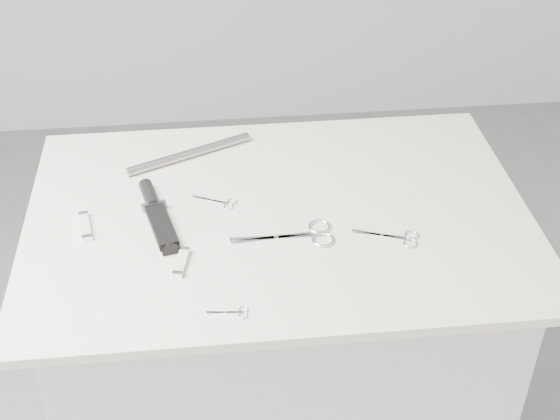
{
  "coord_description": "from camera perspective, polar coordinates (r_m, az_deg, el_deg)",
  "views": [
    {
      "loc": [
        -0.13,
        -1.24,
        1.84
      ],
      "look_at": [
        0.0,
        0.01,
        0.92
      ],
      "focal_mm": 50.0,
      "sensor_mm": 36.0,
      "label": 1
    }
  ],
  "objects": [
    {
      "name": "pocket_knife_a",
      "position": [
        1.55,
        -14.05,
        -1.17
      ],
      "size": [
        0.03,
        0.09,
        0.01
      ],
      "rotation": [
        0.0,
        0.0,
        1.76
      ],
      "color": "beige",
      "rests_on": "display_board"
    },
    {
      "name": "embroidery_scissors_a",
      "position": [
        1.5,
        8.66,
        -2.01
      ],
      "size": [
        0.13,
        0.07,
        0.0
      ],
      "rotation": [
        0.0,
        0.0,
        -0.34
      ],
      "color": "white",
      "rests_on": "display_board"
    },
    {
      "name": "plinth",
      "position": [
        1.87,
        -0.09,
        -11.79
      ],
      "size": [
        0.9,
        0.6,
        0.9
      ],
      "primitive_type": "cube",
      "color": "silver",
      "rests_on": "ground"
    },
    {
      "name": "tiny_scissors",
      "position": [
        1.33,
        -3.43,
        -7.5
      ],
      "size": [
        0.07,
        0.03,
        0.0
      ],
      "rotation": [
        0.0,
        0.0,
        -0.1
      ],
      "color": "white",
      "rests_on": "display_board"
    },
    {
      "name": "sheathed_knife",
      "position": [
        1.56,
        -9.06,
        -0.11
      ],
      "size": [
        0.08,
        0.22,
        0.03
      ],
      "rotation": [
        0.0,
        0.0,
        1.81
      ],
      "color": "black",
      "rests_on": "display_board"
    },
    {
      "name": "metal_rail",
      "position": [
        1.73,
        -6.63,
        4.11
      ],
      "size": [
        0.27,
        0.14,
        0.02
      ],
      "primitive_type": "cylinder",
      "rotation": [
        0.0,
        1.57,
        0.43
      ],
      "color": "gray",
      "rests_on": "display_board"
    },
    {
      "name": "large_shears",
      "position": [
        1.49,
        1.85,
        -1.82
      ],
      "size": [
        0.2,
        0.09,
        0.01
      ],
      "rotation": [
        0.0,
        0.0,
        0.03
      ],
      "color": "white",
      "rests_on": "display_board"
    },
    {
      "name": "display_board",
      "position": [
        1.56,
        -0.11,
        -0.44
      ],
      "size": [
        1.0,
        0.7,
        0.02
      ],
      "primitive_type": "cube",
      "color": "beige",
      "rests_on": "plinth"
    },
    {
      "name": "pocket_knife_b",
      "position": [
        1.43,
        -7.22,
        -3.84
      ],
      "size": [
        0.03,
        0.08,
        0.01
      ],
      "rotation": [
        0.0,
        0.0,
        1.36
      ],
      "color": "beige",
      "rests_on": "display_board"
    },
    {
      "name": "embroidery_scissors_b",
      "position": [
        1.58,
        -4.36,
        0.57
      ],
      "size": [
        0.09,
        0.06,
        0.0
      ],
      "rotation": [
        0.0,
        0.0,
        -0.44
      ],
      "color": "white",
      "rests_on": "display_board"
    }
  ]
}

